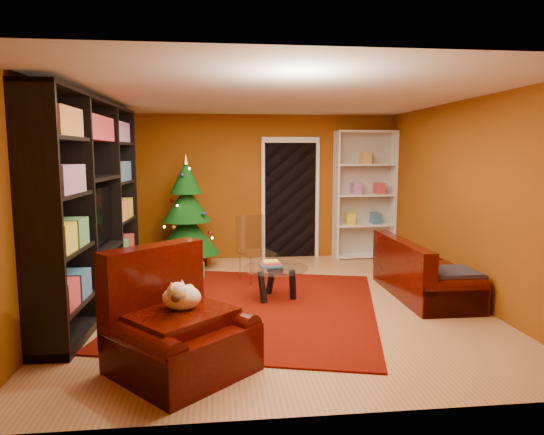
{
  "coord_description": "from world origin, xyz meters",
  "views": [
    {
      "loc": [
        -0.72,
        -6.0,
        1.89
      ],
      "look_at": [
        0.0,
        0.4,
        1.05
      ],
      "focal_mm": 32.0,
      "sensor_mm": 36.0,
      "label": 1
    }
  ],
  "objects": [
    {
      "name": "floor",
      "position": [
        0.0,
        0.0,
        -0.03
      ],
      "size": [
        5.0,
        5.5,
        0.05
      ],
      "primitive_type": "cube",
      "color": "#A06B41",
      "rests_on": "ground"
    },
    {
      "name": "ceiling",
      "position": [
        0.0,
        0.0,
        2.62
      ],
      "size": [
        5.0,
        5.5,
        0.05
      ],
      "primitive_type": "cube",
      "color": "silver",
      "rests_on": "wall_back"
    },
    {
      "name": "wall_back",
      "position": [
        0.0,
        2.77,
        1.3
      ],
      "size": [
        5.0,
        0.05,
        2.6
      ],
      "primitive_type": "cube",
      "color": "#7C3D0B",
      "rests_on": "ground"
    },
    {
      "name": "wall_left",
      "position": [
        -2.52,
        0.0,
        1.3
      ],
      "size": [
        0.05,
        5.5,
        2.6
      ],
      "primitive_type": "cube",
      "color": "#7C3D0B",
      "rests_on": "ground"
    },
    {
      "name": "wall_right",
      "position": [
        2.52,
        0.0,
        1.3
      ],
      "size": [
        0.05,
        5.5,
        2.6
      ],
      "primitive_type": "cube",
      "color": "#7C3D0B",
      "rests_on": "ground"
    },
    {
      "name": "doorway",
      "position": [
        0.6,
        2.73,
        1.05
      ],
      "size": [
        1.06,
        0.6,
        2.16
      ],
      "primitive_type": null,
      "color": "black",
      "rests_on": "floor"
    },
    {
      "name": "rug",
      "position": [
        -0.27,
        -0.18,
        0.01
      ],
      "size": [
        3.65,
        4.0,
        0.02
      ],
      "primitive_type": "cube",
      "rotation": [
        0.0,
        0.0,
        -0.25
      ],
      "color": "#550901",
      "rests_on": "floor"
    },
    {
      "name": "media_unit",
      "position": [
        -2.27,
        0.05,
        1.27
      ],
      "size": [
        0.62,
        3.33,
        2.54
      ],
      "primitive_type": null,
      "rotation": [
        0.0,
        0.0,
        -0.03
      ],
      "color": "black",
      "rests_on": "floor"
    },
    {
      "name": "christmas_tree",
      "position": [
        -1.24,
        2.15,
        0.93
      ],
      "size": [
        1.38,
        1.38,
        1.91
      ],
      "primitive_type": null,
      "rotation": [
        0.0,
        0.0,
        0.35
      ],
      "color": "#09390D",
      "rests_on": "floor"
    },
    {
      "name": "gift_box_teal",
      "position": [
        -1.37,
        1.88,
        0.16
      ],
      "size": [
        0.33,
        0.33,
        0.32
      ],
      "primitive_type": "cube",
      "rotation": [
        0.0,
        0.0,
        0.04
      ],
      "color": "teal",
      "rests_on": "floor"
    },
    {
      "name": "gift_box_green",
      "position": [
        -1.08,
        1.4,
        0.13
      ],
      "size": [
        0.29,
        0.29,
        0.25
      ],
      "primitive_type": "cube",
      "rotation": [
        0.0,
        0.0,
        0.19
      ],
      "color": "#276831",
      "rests_on": "floor"
    },
    {
      "name": "gift_box_red",
      "position": [
        -1.0,
        2.35,
        0.11
      ],
      "size": [
        0.27,
        0.27,
        0.22
      ],
      "primitive_type": "cube",
      "rotation": [
        0.0,
        0.0,
        -0.25
      ],
      "color": "maroon",
      "rests_on": "floor"
    },
    {
      "name": "white_bookshelf",
      "position": [
        1.95,
        2.57,
        1.15
      ],
      "size": [
        1.11,
        0.42,
        2.37
      ],
      "primitive_type": null,
      "rotation": [
        0.0,
        0.0,
        0.02
      ],
      "color": "white",
      "rests_on": "floor"
    },
    {
      "name": "armchair",
      "position": [
        -1.05,
        -1.9,
        0.44
      ],
      "size": [
        1.57,
        1.57,
        0.87
      ],
      "primitive_type": null,
      "rotation": [
        0.0,
        0.0,
        0.73
      ],
      "color": "black",
      "rests_on": "rug"
    },
    {
      "name": "dog",
      "position": [
        -1.05,
        -1.83,
        0.65
      ],
      "size": [
        0.5,
        0.49,
        0.28
      ],
      "primitive_type": null,
      "rotation": [
        0.0,
        0.0,
        0.73
      ],
      "color": "beige",
      "rests_on": "armchair"
    },
    {
      "name": "sofa",
      "position": [
        2.02,
        0.07,
        0.39
      ],
      "size": [
        0.84,
        1.83,
        0.79
      ],
      "primitive_type": null,
      "rotation": [
        0.0,
        0.0,
        1.56
      ],
      "color": "black",
      "rests_on": "rug"
    },
    {
      "name": "coffee_table",
      "position": [
        0.01,
        0.12,
        0.22
      ],
      "size": [
        0.95,
        0.95,
        0.53
      ],
      "primitive_type": null,
      "rotation": [
        0.0,
        0.0,
        0.14
      ],
      "color": "gray",
      "rests_on": "rug"
    },
    {
      "name": "acrylic_chair",
      "position": [
        -0.16,
        1.0,
        0.45
      ],
      "size": [
        0.61,
        0.63,
        0.89
      ],
      "primitive_type": null,
      "rotation": [
        0.0,
        0.0,
        0.38
      ],
      "color": "#66605B",
      "rests_on": "rug"
    }
  ]
}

